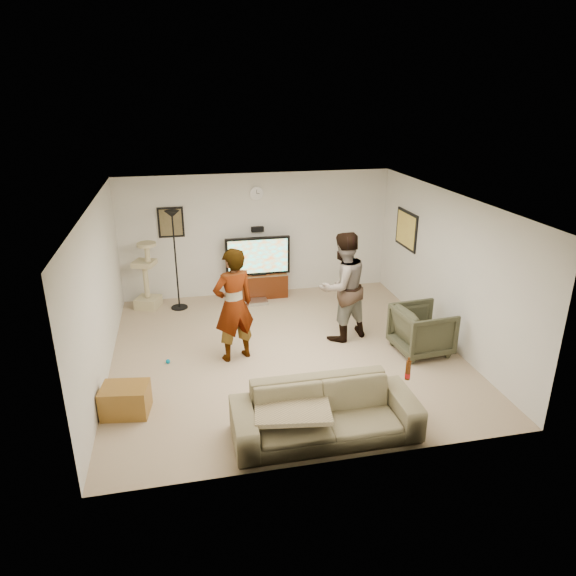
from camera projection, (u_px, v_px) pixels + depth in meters
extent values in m
cube|color=tan|center=(285.00, 352.00, 8.46)|extent=(5.50, 5.50, 0.02)
cube|color=white|center=(284.00, 199.00, 7.56)|extent=(5.50, 5.50, 0.02)
cube|color=silver|center=(257.00, 235.00, 10.52)|extent=(5.50, 0.04, 2.50)
cube|color=silver|center=(337.00, 366.00, 5.50)|extent=(5.50, 0.04, 2.50)
cube|color=silver|center=(99.00, 293.00, 7.47)|extent=(0.04, 5.50, 2.50)
cube|color=silver|center=(447.00, 268.00, 8.55)|extent=(0.04, 5.50, 2.50)
cylinder|color=white|center=(257.00, 193.00, 10.19)|extent=(0.26, 0.04, 0.26)
cube|color=black|center=(258.00, 229.00, 10.42)|extent=(0.25, 0.10, 0.10)
cube|color=brown|center=(171.00, 222.00, 10.04)|extent=(0.42, 0.03, 0.52)
cube|color=#E7BF50|center=(406.00, 230.00, 9.91)|extent=(0.03, 0.78, 0.62)
cube|color=#3E1707|center=(258.00, 285.00, 10.65)|extent=(1.16, 0.45, 0.48)
cube|color=#BCBCBC|center=(257.00, 302.00, 10.35)|extent=(0.40, 0.30, 0.07)
cube|color=black|center=(258.00, 256.00, 10.42)|extent=(1.31, 0.08, 0.78)
cube|color=#25F6E2|center=(258.00, 257.00, 10.38)|extent=(1.21, 0.01, 0.68)
cylinder|color=black|center=(176.00, 261.00, 9.80)|extent=(0.32, 0.32, 1.94)
cube|color=tan|center=(145.00, 275.00, 9.96)|extent=(0.55, 0.55, 1.33)
imported|color=#9A96A6|center=(234.00, 305.00, 7.93)|extent=(0.77, 0.63, 1.83)
imported|color=navy|center=(343.00, 287.00, 8.61)|extent=(1.10, 0.99, 1.87)
imported|color=#756C4E|center=(325.00, 412.00, 6.29)|extent=(2.27, 0.89, 0.66)
cube|color=tan|center=(292.00, 408.00, 6.16)|extent=(0.99, 0.82, 0.06)
cylinder|color=#522308|center=(408.00, 370.00, 6.33)|extent=(0.06, 0.06, 0.25)
imported|color=#373927|center=(422.00, 330.00, 8.32)|extent=(0.91, 0.89, 0.77)
cube|color=brown|center=(126.00, 400.00, 6.77)|extent=(0.66, 0.53, 0.40)
sphere|color=#0073A3|center=(168.00, 361.00, 8.07)|extent=(0.07, 0.07, 0.07)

